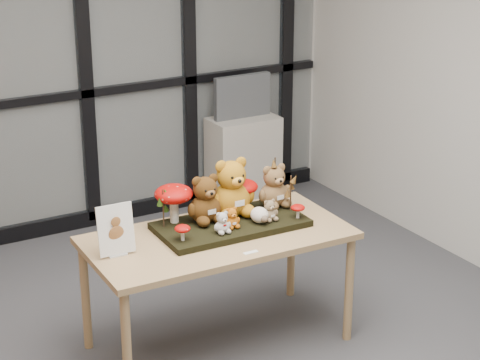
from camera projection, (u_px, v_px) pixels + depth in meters
room_shell at (176, 89)px, 3.96m from camera, size 5.00×5.00×5.00m
glass_partition at (22, 50)px, 6.06m from camera, size 4.90×0.06×2.78m
display_table at (218, 246)px, 4.88m from camera, size 1.49×0.77×0.69m
diorama_tray at (231, 225)px, 4.95m from camera, size 0.86×0.44×0.04m
bear_pooh_yellow at (231, 184)px, 4.97m from camera, size 0.29×0.27×0.38m
bear_brown_medium at (205, 196)px, 4.89m from camera, size 0.24×0.22×0.31m
bear_tan_back at (274, 183)px, 5.12m from camera, size 0.22×0.20×0.28m
bear_small_yellow at (231, 217)px, 4.84m from camera, size 0.10×0.09×0.13m
bear_white_bow at (222, 221)px, 4.77m from camera, size 0.11×0.10×0.14m
bear_beige_small at (269, 209)px, 4.94m from camera, size 0.11×0.10×0.14m
plush_cream_hedgehog at (260, 214)px, 4.91m from camera, size 0.08×0.07×0.10m
mushroom_back_left at (174, 202)px, 4.89m from camera, size 0.22×0.22×0.24m
mushroom_back_right at (242, 193)px, 5.08m from camera, size 0.18×0.18×0.20m
mushroom_front_left at (183, 232)px, 4.68m from camera, size 0.09×0.09×0.10m
mushroom_front_right at (298, 211)px, 4.97m from camera, size 0.08×0.08×0.09m
sprig_green_far_left at (163, 208)px, 4.83m from camera, size 0.05×0.05×0.22m
sprig_green_mid_left at (177, 203)px, 4.91m from camera, size 0.05×0.05×0.22m
sprig_dry_far_right at (275, 182)px, 5.12m from camera, size 0.05×0.05×0.30m
sprig_dry_mid_right at (291, 193)px, 5.06m from camera, size 0.05×0.05×0.22m
sprig_green_centre at (207, 198)px, 5.01m from camera, size 0.05×0.05×0.20m
sign_holder at (116, 232)px, 4.56m from camera, size 0.20×0.06×0.28m
label_card at (251, 252)px, 4.63m from camera, size 0.08×0.03×0.00m
cabinet at (243, 161)px, 7.04m from camera, size 0.55×0.32×0.74m
monitor at (242, 96)px, 6.87m from camera, size 0.49×0.05×0.34m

